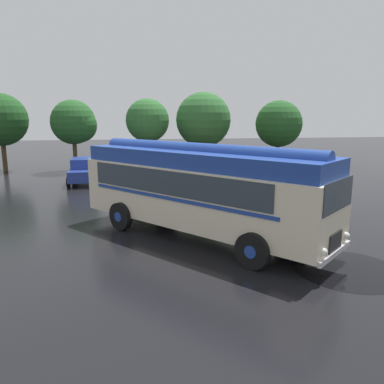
{
  "coord_description": "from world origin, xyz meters",
  "views": [
    {
      "loc": [
        -2.9,
        -13.57,
        4.43
      ],
      "look_at": [
        -0.49,
        1.09,
        1.4
      ],
      "focal_mm": 35.0,
      "sensor_mm": 36.0,
      "label": 1
    }
  ],
  "objects": [
    {
      "name": "tree_far_left",
      "position": [
        -13.06,
        18.79,
        4.16
      ],
      "size": [
        4.17,
        4.17,
        6.22
      ],
      "color": "#4C3823",
      "rests_on": "ground"
    },
    {
      "name": "ground_plane",
      "position": [
        0.0,
        0.0,
        0.0
      ],
      "size": [
        120.0,
        120.0,
        0.0
      ],
      "primitive_type": "plane",
      "color": "black"
    },
    {
      "name": "car_mid_right",
      "position": [
        -0.5,
        12.03,
        0.85
      ],
      "size": [
        2.01,
        4.23,
        1.66
      ],
      "color": "#B7BABF",
      "rests_on": "ground"
    },
    {
      "name": "tree_right_of_centre",
      "position": [
        3.42,
        18.75,
        4.11
      ],
      "size": [
        4.74,
        4.74,
        6.47
      ],
      "color": "#4C3823",
      "rests_on": "ground"
    },
    {
      "name": "tree_left_of_centre",
      "position": [
        -7.18,
        17.78,
        3.86
      ],
      "size": [
        3.63,
        3.52,
        5.71
      ],
      "color": "#4C3823",
      "rests_on": "ground"
    },
    {
      "name": "car_far_right",
      "position": [
        2.23,
        12.03,
        0.85
      ],
      "size": [
        2.33,
        4.37,
        1.66
      ],
      "color": "maroon",
      "rests_on": "ground"
    },
    {
      "name": "car_near_left",
      "position": [
        -6.03,
        12.14,
        0.85
      ],
      "size": [
        2.06,
        4.25,
        1.66
      ],
      "color": "navy",
      "rests_on": "ground"
    },
    {
      "name": "vintage_bus",
      "position": [
        -0.49,
        -0.41,
        1.89
      ],
      "size": [
        8.41,
        9.25,
        3.49
      ],
      "color": "beige",
      "rests_on": "ground"
    },
    {
      "name": "tree_centre",
      "position": [
        -1.47,
        18.32,
        4.05
      ],
      "size": [
        3.6,
        3.6,
        5.87
      ],
      "color": "#4C3823",
      "rests_on": "ground"
    },
    {
      "name": "tree_far_right",
      "position": [
        9.84,
        17.83,
        3.74
      ],
      "size": [
        4.02,
        4.02,
        5.77
      ],
      "color": "#4C3823",
      "rests_on": "ground"
    },
    {
      "name": "car_mid_left",
      "position": [
        -3.26,
        11.46,
        0.85
      ],
      "size": [
        2.21,
        4.32,
        1.66
      ],
      "color": "silver",
      "rests_on": "ground"
    },
    {
      "name": "puddle_patch",
      "position": [
        3.28,
        -4.16,
        0.0
      ],
      "size": [
        3.16,
        3.16,
        0.01
      ],
      "primitive_type": "cylinder",
      "color": "black",
      "rests_on": "ground"
    }
  ]
}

